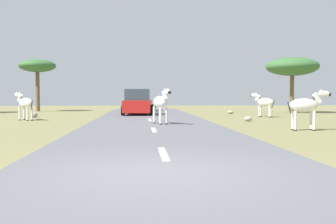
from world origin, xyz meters
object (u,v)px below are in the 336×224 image
(zebra_1, at_px, (264,102))
(zebra_3, at_px, (306,106))
(zebra_0, at_px, (161,102))
(rock_1, at_px, (231,112))
(rock_2, at_px, (34,115))
(car_0, at_px, (139,101))
(car_1, at_px, (138,103))
(zebra_2, at_px, (25,103))
(tree_0, at_px, (292,67))
(rock_0, at_px, (248,119))
(tree_6, at_px, (37,67))

(zebra_1, relative_size, zebra_3, 0.90)
(zebra_0, relative_size, zebra_3, 0.99)
(rock_1, xyz_separation_m, rock_2, (-13.29, -3.85, 0.03))
(car_0, xyz_separation_m, car_1, (-0.05, -6.28, 0.00))
(car_0, bearing_deg, rock_1, -33.40)
(zebra_2, bearing_deg, rock_1, -22.19)
(zebra_1, xyz_separation_m, tree_0, (4.02, 5.54, 2.63))
(zebra_0, height_order, rock_2, zebra_0)
(rock_1, bearing_deg, car_1, -166.43)
(zebra_0, distance_m, zebra_2, 8.21)
(tree_0, height_order, rock_0, tree_0)
(rock_1, bearing_deg, zebra_2, -152.43)
(zebra_2, distance_m, rock_0, 12.08)
(car_1, height_order, tree_6, tree_6)
(car_0, bearing_deg, zebra_0, -85.35)
(car_0, xyz_separation_m, rock_0, (5.77, -12.95, -0.72))
(zebra_3, distance_m, rock_2, 16.35)
(car_1, height_order, rock_1, car_1)
(car_1, distance_m, tree_0, 12.45)
(zebra_1, xyz_separation_m, car_1, (-7.87, 3.01, -0.08))
(zebra_2, distance_m, tree_0, 19.75)
(zebra_1, distance_m, tree_6, 19.53)
(zebra_0, bearing_deg, tree_0, -153.23)
(zebra_1, relative_size, rock_2, 3.56)
(rock_1, bearing_deg, zebra_1, -77.86)
(tree_0, bearing_deg, zebra_3, -110.04)
(zebra_1, bearing_deg, zebra_3, -143.51)
(zebra_1, xyz_separation_m, zebra_2, (-14.00, -2.12, 0.02))
(zebra_2, xyz_separation_m, tree_0, (18.02, 7.65, 2.61))
(zebra_0, relative_size, tree_0, 0.40)
(rock_2, bearing_deg, car_0, 52.61)
(zebra_1, bearing_deg, rock_1, 56.87)
(rock_1, bearing_deg, zebra_0, -118.40)
(zebra_2, relative_size, tree_0, 0.37)
(zebra_2, bearing_deg, zebra_3, -78.57)
(tree_6, xyz_separation_m, rock_1, (15.45, -5.44, -3.69))
(rock_0, height_order, rock_1, rock_0)
(zebra_3, distance_m, tree_0, 15.79)
(zebra_3, height_order, rock_2, zebra_3)
(zebra_0, distance_m, car_0, 15.34)
(zebra_2, xyz_separation_m, rock_2, (-0.29, 2.93, -0.80))
(zebra_2, height_order, car_1, car_1)
(car_0, height_order, rock_1, car_0)
(zebra_0, xyz_separation_m, car_0, (-1.04, 15.30, -0.20))
(tree_6, relative_size, rock_1, 9.38)
(zebra_0, relative_size, car_0, 0.39)
(zebra_2, relative_size, rock_0, 3.86)
(zebra_1, xyz_separation_m, tree_6, (-16.46, 10.11, 2.89))
(zebra_2, relative_size, tree_6, 0.36)
(rock_1, bearing_deg, zebra_3, -91.31)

